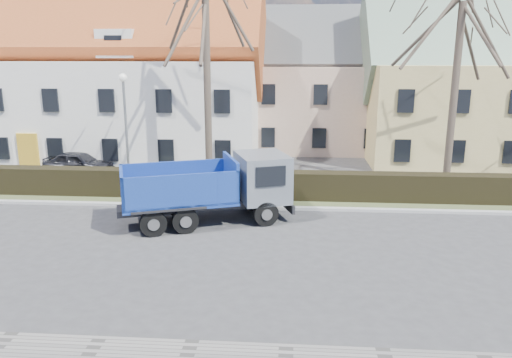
# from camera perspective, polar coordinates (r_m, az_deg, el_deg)

# --- Properties ---
(ground) EXTENTS (120.00, 120.00, 0.00)m
(ground) POSITION_cam_1_polar(r_m,az_deg,el_deg) (17.86, -3.44, -7.81)
(ground) COLOR #38383A
(curb_far) EXTENTS (80.00, 0.30, 0.12)m
(curb_far) POSITION_cam_1_polar(r_m,az_deg,el_deg) (22.14, -1.86, -3.21)
(curb_far) COLOR #A2A2A1
(curb_far) RESTS_ON ground
(grass_strip) EXTENTS (80.00, 3.00, 0.10)m
(grass_strip) POSITION_cam_1_polar(r_m,az_deg,el_deg) (23.66, -1.45, -2.07)
(grass_strip) COLOR #444F2C
(grass_strip) RESTS_ON ground
(hedge) EXTENTS (60.00, 0.90, 1.30)m
(hedge) POSITION_cam_1_polar(r_m,az_deg,el_deg) (23.31, -1.51, -0.80)
(hedge) COLOR black
(hedge) RESTS_ON ground
(building_white) EXTENTS (26.80, 10.80, 9.50)m
(building_white) POSITION_cam_1_polar(r_m,az_deg,el_deg) (35.87, -21.31, 10.18)
(building_white) COLOR white
(building_white) RESTS_ON ground
(building_pink) EXTENTS (10.80, 8.80, 8.00)m
(building_pink) POSITION_cam_1_polar(r_m,az_deg,el_deg) (36.53, 7.05, 9.90)
(building_pink) COLOR tan
(building_pink) RESTS_ON ground
(building_yellow) EXTENTS (18.80, 10.80, 8.50)m
(building_yellow) POSITION_cam_1_polar(r_m,az_deg,el_deg) (36.18, 26.88, 8.85)
(building_yellow) COLOR #CEB971
(building_yellow) RESTS_ON ground
(tree_1) EXTENTS (9.20, 9.20, 12.65)m
(tree_1) POSITION_cam_1_polar(r_m,az_deg,el_deg) (25.26, -5.65, 13.33)
(tree_1) COLOR #473B31
(tree_1) RESTS_ON ground
(tree_2) EXTENTS (8.00, 8.00, 11.00)m
(tree_2) POSITION_cam_1_polar(r_m,az_deg,el_deg) (26.09, 21.86, 10.62)
(tree_2) COLOR #473B31
(tree_2) RESTS_ON ground
(dump_truck) EXTENTS (7.45, 4.81, 2.79)m
(dump_truck) POSITION_cam_1_polar(r_m,az_deg,el_deg) (20.04, -6.31, -1.18)
(dump_truck) COLOR navy
(dump_truck) RESTS_ON ground
(streetlight) EXTENTS (0.46, 0.46, 5.83)m
(streetlight) POSITION_cam_1_polar(r_m,az_deg,el_deg) (25.03, -14.59, 5.09)
(streetlight) COLOR gray
(streetlight) RESTS_ON ground
(cart_frame) EXTENTS (0.77, 0.56, 0.63)m
(cart_frame) POSITION_cam_1_polar(r_m,az_deg,el_deg) (22.52, -8.49, -2.38)
(cart_frame) COLOR silver
(cart_frame) RESTS_ON ground
(parked_car_a) EXTENTS (4.06, 1.97, 1.34)m
(parked_car_a) POSITION_cam_1_polar(r_m,az_deg,el_deg) (29.74, -19.59, 1.71)
(parked_car_a) COLOR black
(parked_car_a) RESTS_ON ground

